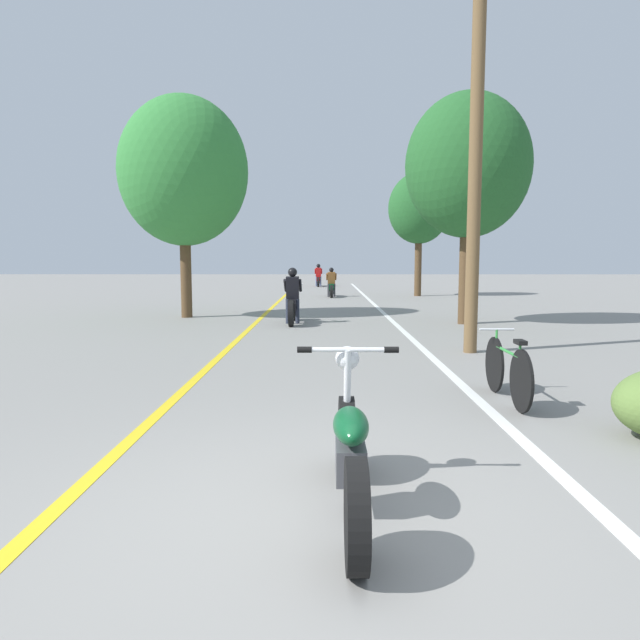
# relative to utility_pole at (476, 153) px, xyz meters

# --- Properties ---
(ground_plane) EXTENTS (120.00, 120.00, 0.00)m
(ground_plane) POSITION_rel_utility_pole_xyz_m (-2.87, -6.83, -3.62)
(ground_plane) COLOR gray
(lane_stripe_center) EXTENTS (0.14, 48.00, 0.01)m
(lane_stripe_center) POSITION_rel_utility_pole_xyz_m (-4.57, 5.24, -3.62)
(lane_stripe_center) COLOR yellow
(lane_stripe_center) RESTS_ON ground
(lane_stripe_edge) EXTENTS (0.14, 48.00, 0.01)m
(lane_stripe_edge) POSITION_rel_utility_pole_xyz_m (-0.81, 5.24, -3.62)
(lane_stripe_edge) COLOR white
(lane_stripe_edge) RESTS_ON ground
(utility_pole) EXTENTS (1.10, 0.24, 7.06)m
(utility_pole) POSITION_rel_utility_pole_xyz_m (0.00, 0.00, 0.00)
(utility_pole) COLOR brown
(utility_pole) RESTS_ON ground
(roadside_tree_right_near) EXTENTS (3.25, 2.92, 6.01)m
(roadside_tree_right_near) POSITION_rel_utility_pole_xyz_m (1.02, 4.68, 0.50)
(roadside_tree_right_near) COLOR #513A23
(roadside_tree_right_near) RESTS_ON ground
(roadside_tree_right_far) EXTENTS (2.83, 2.55, 5.67)m
(roadside_tree_right_far) POSITION_rel_utility_pole_xyz_m (1.64, 16.11, 0.39)
(roadside_tree_right_far) COLOR #513A23
(roadside_tree_right_far) RESTS_ON ground
(roadside_tree_left) EXTENTS (3.73, 3.36, 6.40)m
(roadside_tree_left) POSITION_rel_utility_pole_xyz_m (-6.79, 6.31, 0.61)
(roadside_tree_left) COLOR #513A23
(roadside_tree_left) RESTS_ON ground
(motorcycle_foreground) EXTENTS (0.77, 2.05, 1.07)m
(motorcycle_foreground) POSITION_rel_utility_pole_xyz_m (-2.53, -6.72, -3.20)
(motorcycle_foreground) COLOR black
(motorcycle_foreground) RESTS_ON ground
(motorcycle_rider_lead) EXTENTS (0.50, 2.13, 1.50)m
(motorcycle_rider_lead) POSITION_rel_utility_pole_xyz_m (-3.56, 4.73, -3.06)
(motorcycle_rider_lead) COLOR black
(motorcycle_rider_lead) RESTS_ON ground
(motorcycle_rider_mid) EXTENTS (0.50, 1.98, 1.33)m
(motorcycle_rider_mid) POSITION_rel_utility_pole_xyz_m (-2.39, 15.48, -3.12)
(motorcycle_rider_mid) COLOR black
(motorcycle_rider_mid) RESTS_ON ground
(motorcycle_rider_far) EXTENTS (0.50, 2.07, 1.41)m
(motorcycle_rider_far) POSITION_rel_utility_pole_xyz_m (-3.09, 25.36, -3.08)
(motorcycle_rider_far) COLOR black
(motorcycle_rider_far) RESTS_ON ground
(bicycle_parked) EXTENTS (0.44, 1.74, 0.84)m
(bicycle_parked) POSITION_rel_utility_pole_xyz_m (-0.49, -3.65, -3.24)
(bicycle_parked) COLOR black
(bicycle_parked) RESTS_ON ground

